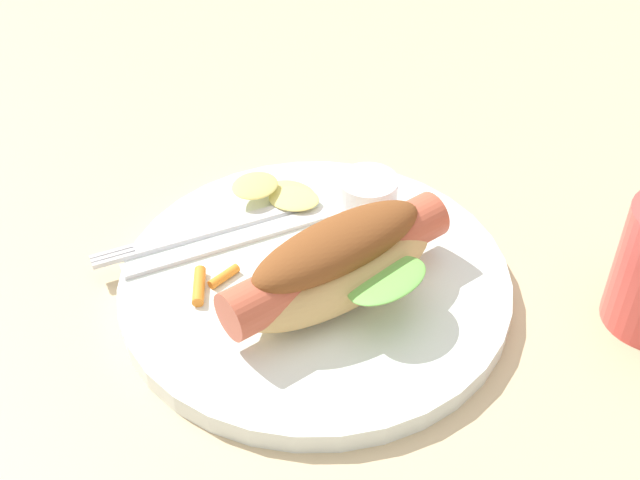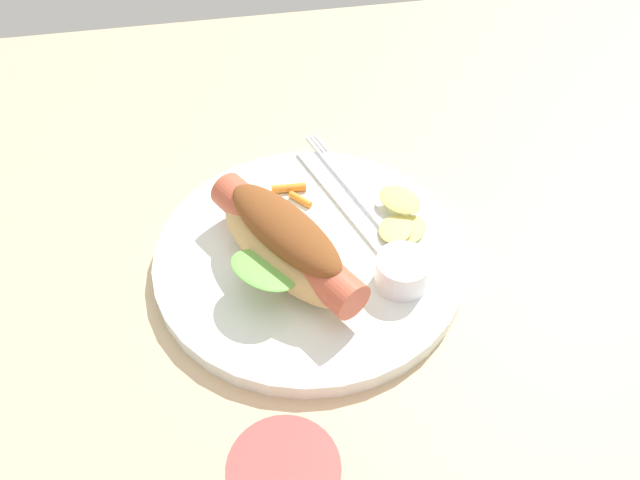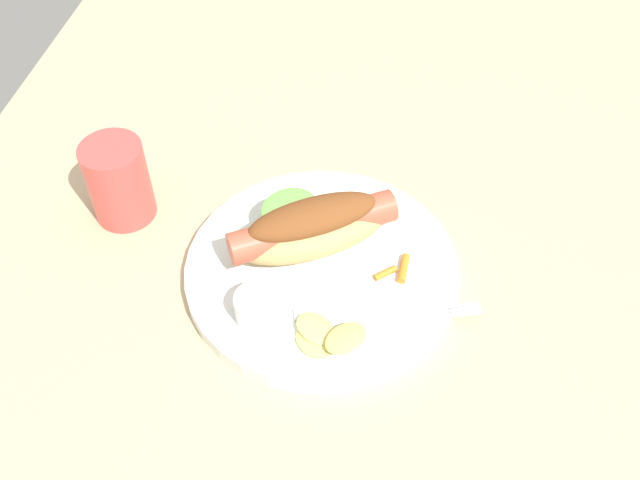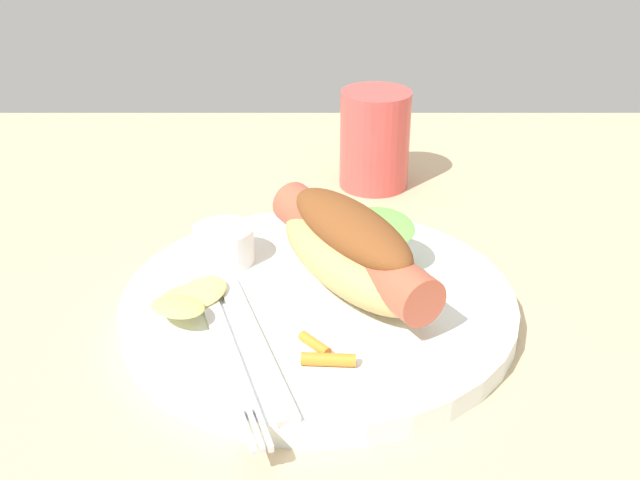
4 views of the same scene
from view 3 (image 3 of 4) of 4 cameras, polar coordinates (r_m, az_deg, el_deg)
ground_plane at (r=77.01cm, az=1.10°, el=-1.50°), size 120.00×90.00×1.80cm
plate at (r=73.84cm, az=0.17°, el=-2.38°), size 27.67×27.67×1.60cm
hot_dog at (r=72.56cm, az=-0.58°, el=1.02°), size 13.05×16.55×6.12cm
sauce_ramekin at (r=68.57cm, az=-4.83°, el=-5.25°), size 4.55×4.55×2.75cm
fork at (r=69.37cm, az=5.76°, el=-6.12°), size 6.10×15.93×0.40cm
knife at (r=70.19cm, az=4.45°, el=-5.07°), size 6.38×15.59×0.36cm
chips_pile at (r=67.19cm, az=0.46°, el=-7.54°), size 6.05×7.98×1.93cm
carrot_garnish at (r=72.75cm, az=6.09°, el=-2.35°), size 3.60×3.40×0.81cm
drinking_cup at (r=79.95cm, az=-15.50°, el=4.43°), size 6.57×6.57×9.28cm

